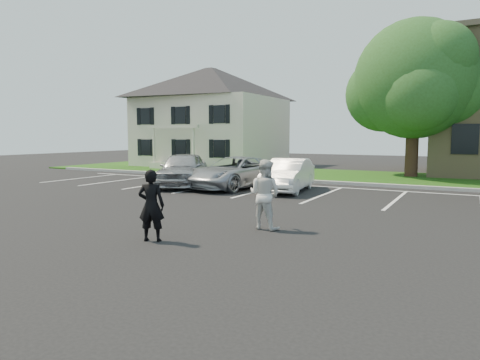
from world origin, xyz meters
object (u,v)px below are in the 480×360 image
Objects in this scene: man_black_suit at (151,205)px; man_white_shirt at (265,194)px; car_silver_west at (183,169)px; car_silver_minivan at (235,172)px; house at (211,117)px; car_white_sedan at (288,175)px; tree at (417,82)px.

man_black_suit is 0.92× the size of man_white_shirt.
car_silver_minivan is at bearing -11.64° from car_silver_west.
man_white_shirt is 9.83m from car_silver_west.
man_white_shirt is at bearing -149.15° from man_black_suit.
car_silver_minivan is at bearing -50.95° from man_white_shirt.
man_black_suit is at bearing -82.38° from car_silver_west.
house is 2.42× the size of car_white_sedan.
house reaches higher than car_silver_west.
car_silver_west is (-8.99, -9.72, -4.54)m from tree.
man_black_suit is 9.63m from car_white_sedan.
car_silver_minivan is at bearing -53.20° from house.
man_white_shirt is at bearing -95.73° from tree.
house is 2.00× the size of car_silver_minivan.
car_silver_west is 0.92× the size of car_silver_minivan.
car_silver_west is 1.11× the size of car_white_sedan.
man_white_shirt is at bearing -46.13° from car_silver_minivan.
tree is 19.46m from man_black_suit.
man_black_suit is at bearing -100.11° from tree.
car_silver_west is (6.25, -12.26, -3.02)m from house.
house reaches higher than man_black_suit.
man_white_shirt is (13.61, -18.78, -2.94)m from house.
car_silver_west is 2.55m from car_silver_minivan.
man_white_shirt is at bearing -66.36° from car_silver_west.
house is at bearing 126.35° from car_white_sedan.
car_white_sedan is at bearing -113.64° from tree.
tree reaches higher than house.
car_white_sedan is (-2.32, 7.21, -0.19)m from man_white_shirt.
man_black_suit reaches higher than car_silver_minivan.
house is 5.77× the size of man_white_shirt.
tree is 4.93× the size of man_white_shirt.
car_silver_west reaches higher than car_white_sedan.
man_white_shirt reaches higher than car_silver_minivan.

